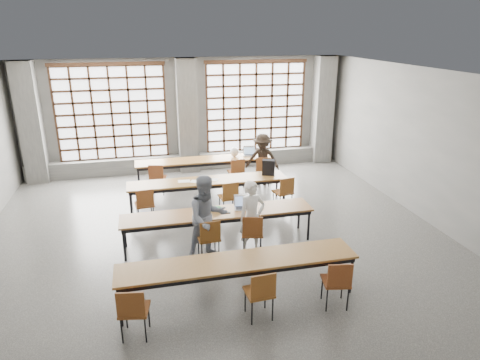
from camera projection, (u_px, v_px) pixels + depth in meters
name	position (u px, v px, depth m)	size (l,w,h in m)	color
floor	(220.00, 246.00, 9.03)	(11.00, 11.00, 0.00)	#464644
ceiling	(217.00, 76.00, 7.85)	(11.00, 11.00, 0.00)	silver
wall_back	(186.00, 115.00, 13.48)	(10.00, 10.00, 0.00)	#5F5F5C
wall_right	(439.00, 151.00, 9.53)	(11.00, 11.00, 0.00)	#5F5F5C
column_left	(31.00, 124.00, 12.24)	(0.60, 0.55, 3.50)	#51514E
column_mid	(187.00, 116.00, 13.22)	(0.60, 0.55, 3.50)	#51514E
column_right	(322.00, 110.00, 14.20)	(0.60, 0.55, 3.50)	#51514E
window_left	(112.00, 114.00, 12.86)	(3.32, 0.12, 3.00)	white
window_right	(256.00, 107.00, 13.85)	(3.32, 0.12, 3.00)	white
sill_ledge	(189.00, 162.00, 13.80)	(9.80, 0.35, 0.50)	#51514E
desk_row_a	(205.00, 161.00, 12.47)	(4.00, 0.70, 0.73)	brown
desk_row_b	(208.00, 182.00, 10.77)	(4.00, 0.70, 0.73)	brown
desk_row_c	(218.00, 215.00, 8.91)	(4.00, 0.70, 0.73)	brown
desk_row_d	(238.00, 264.00, 7.07)	(4.00, 0.70, 0.73)	brown
chair_back_left	(157.00, 176.00, 11.63)	(0.51, 0.52, 0.88)	brown
chair_back_mid	(237.00, 170.00, 12.12)	(0.45, 0.45, 0.88)	brown
chair_back_right	(263.00, 168.00, 12.29)	(0.51, 0.51, 0.88)	brown
chair_mid_left	(145.00, 202.00, 9.89)	(0.47, 0.47, 0.88)	brown
chair_mid_centre	(229.00, 195.00, 10.32)	(0.46, 0.47, 0.88)	brown
chair_mid_right	(284.00, 190.00, 10.63)	(0.50, 0.50, 0.88)	brown
chair_front_left	(209.00, 235.00, 8.31)	(0.44, 0.45, 0.88)	brown
chair_front_right	(253.00, 231.00, 8.50)	(0.51, 0.51, 0.88)	brown
chair_near_left	(133.00, 308.00, 6.16)	(0.49, 0.49, 0.88)	brown
chair_near_mid	(261.00, 290.00, 6.58)	(0.44, 0.45, 0.88)	brown
chair_near_right	(337.00, 279.00, 6.86)	(0.49, 0.49, 0.88)	brown
student_male	(252.00, 217.00, 8.55)	(0.56, 0.37, 1.53)	white
student_female	(207.00, 218.00, 8.32)	(0.83, 0.65, 1.71)	#182748
student_back	(262.00, 159.00, 12.33)	(0.97, 0.56, 1.50)	black
laptop_front	(243.00, 205.00, 9.09)	(0.40, 0.36, 0.26)	#ACACB1
laptop_back	(249.00, 153.00, 12.83)	(0.42, 0.38, 0.26)	silver
mouse	(262.00, 207.00, 9.07)	(0.10, 0.06, 0.04)	white
green_box	(215.00, 209.00, 8.93)	(0.25, 0.09, 0.09)	#2E8F43
phone	(227.00, 213.00, 8.83)	(0.13, 0.06, 0.01)	black
paper_sheet_a	(184.00, 181.00, 10.66)	(0.30, 0.21, 0.00)	white
paper_sheet_b	(196.00, 182.00, 10.63)	(0.30, 0.21, 0.00)	white
paper_sheet_c	(212.00, 180.00, 10.77)	(0.30, 0.21, 0.00)	white
backpack	(269.00, 167.00, 11.07)	(0.32, 0.20, 0.40)	black
plastic_bag	(235.00, 152.00, 12.64)	(0.26, 0.21, 0.29)	white
red_pouch	(134.00, 307.00, 6.25)	(0.20, 0.08, 0.06)	maroon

